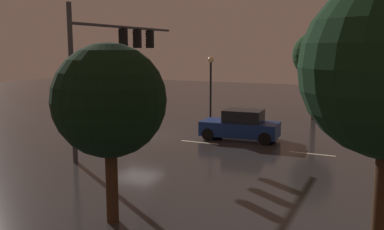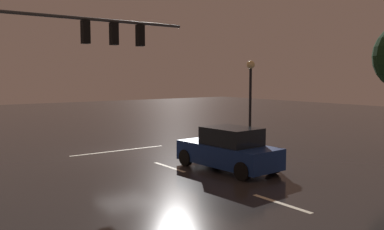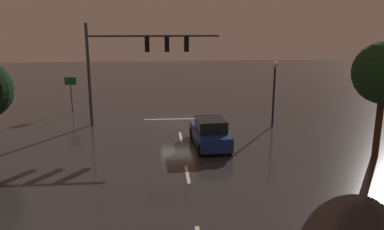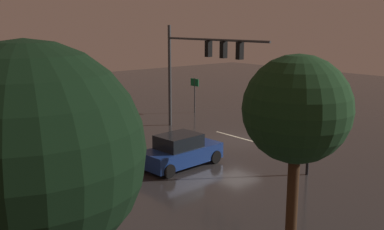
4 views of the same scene
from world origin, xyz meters
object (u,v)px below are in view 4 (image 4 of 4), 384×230
at_px(traffic_signal_assembly, 200,59).
at_px(car_approaching, 181,151).
at_px(street_lamp_left_kerb, 310,109).
at_px(route_sign, 195,88).
at_px(tree_left_far, 297,110).
at_px(tree_right_far, 67,75).
at_px(tree_left_near, 32,155).

bearing_deg(traffic_signal_assembly, car_approaching, 130.73).
bearing_deg(street_lamp_left_kerb, route_sign, -20.50).
distance_m(traffic_signal_assembly, tree_left_far, 15.38).
height_order(street_lamp_left_kerb, tree_right_far, tree_right_far).
bearing_deg(street_lamp_left_kerb, traffic_signal_assembly, -8.20).
xyz_separation_m(traffic_signal_assembly, tree_left_near, (-13.24, 15.72, -0.19)).
xyz_separation_m(route_sign, tree_right_far, (2.53, 9.67, 1.55)).
height_order(route_sign, tree_right_far, tree_right_far).
xyz_separation_m(car_approaching, tree_left_far, (-8.78, 2.56, 3.79)).
bearing_deg(tree_left_near, tree_right_far, -25.76).
distance_m(car_approaching, tree_left_far, 9.90).
height_order(traffic_signal_assembly, tree_left_near, traffic_signal_assembly).
xyz_separation_m(car_approaching, tree_right_far, (12.49, 0.26, 2.80)).
distance_m(tree_left_near, tree_right_far, 23.61).
bearing_deg(tree_left_far, car_approaching, -16.26).
bearing_deg(route_sign, tree_right_far, 75.33).
distance_m(street_lamp_left_kerb, route_sign, 15.88).
xyz_separation_m(traffic_signal_assembly, tree_right_far, (8.00, 5.47, -1.34)).
bearing_deg(car_approaching, tree_left_near, 129.77).
bearing_deg(route_sign, tree_left_far, 147.43).
bearing_deg(route_sign, traffic_signal_assembly, 142.51).
distance_m(car_approaching, route_sign, 13.76).
xyz_separation_m(route_sign, tree_left_near, (-18.71, 19.92, 2.71)).
height_order(traffic_signal_assembly, route_sign, traffic_signal_assembly).
bearing_deg(tree_left_near, tree_left_far, -90.24).
bearing_deg(street_lamp_left_kerb, tree_left_near, 105.09).
bearing_deg(route_sign, street_lamp_left_kerb, 159.50).
relative_size(tree_left_near, tree_right_far, 1.31).
distance_m(route_sign, tree_left_far, 22.38).
xyz_separation_m(tree_left_near, tree_right_far, (21.24, -10.25, -1.16)).
bearing_deg(car_approaching, tree_left_far, 163.74).
relative_size(traffic_signal_assembly, tree_left_far, 1.44).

